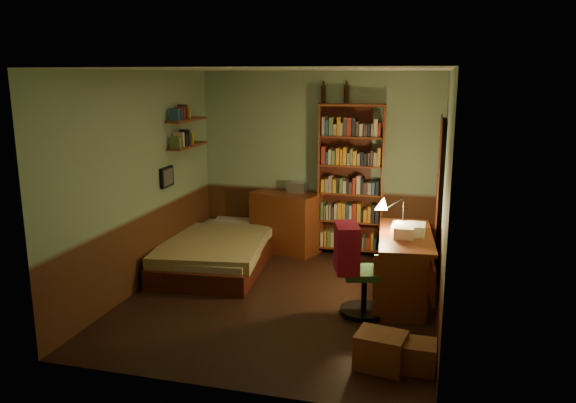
% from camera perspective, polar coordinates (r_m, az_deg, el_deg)
% --- Properties ---
extents(floor, '(3.50, 4.00, 0.02)m').
position_cam_1_polar(floor, '(6.65, -0.56, -9.84)').
color(floor, black).
rests_on(floor, ground).
extents(ceiling, '(3.50, 4.00, 0.02)m').
position_cam_1_polar(ceiling, '(6.14, -0.62, 13.37)').
color(ceiling, silver).
rests_on(ceiling, wall_back).
extents(wall_back, '(3.50, 0.02, 2.60)m').
position_cam_1_polar(wall_back, '(8.19, 3.17, 3.99)').
color(wall_back, gray).
rests_on(wall_back, ground).
extents(wall_left, '(0.02, 4.00, 2.60)m').
position_cam_1_polar(wall_left, '(6.93, -14.76, 2.00)').
color(wall_left, gray).
rests_on(wall_left, ground).
extents(wall_right, '(0.02, 4.00, 2.60)m').
position_cam_1_polar(wall_right, '(6.04, 15.71, 0.40)').
color(wall_right, gray).
rests_on(wall_right, ground).
extents(wall_front, '(3.50, 0.02, 2.60)m').
position_cam_1_polar(wall_front, '(4.41, -7.58, -3.72)').
color(wall_front, gray).
rests_on(wall_front, ground).
extents(doorway, '(0.06, 0.90, 2.00)m').
position_cam_1_polar(doorway, '(7.38, 15.18, 0.22)').
color(doorway, black).
rests_on(doorway, ground).
extents(door_trim, '(0.02, 0.98, 2.08)m').
position_cam_1_polar(door_trim, '(7.38, 14.91, 0.24)').
color(door_trim, '#42170D').
rests_on(door_trim, ground).
extents(bed, '(1.43, 2.40, 0.68)m').
position_cam_1_polar(bed, '(7.75, -6.93, -3.85)').
color(bed, '#86914E').
rests_on(bed, ground).
extents(dresser, '(1.08, 0.78, 0.87)m').
position_cam_1_polar(dresser, '(8.23, -0.23, -2.09)').
color(dresser, '#622A13').
rests_on(dresser, ground).
extents(mini_stereo, '(0.28, 0.23, 0.14)m').
position_cam_1_polar(mini_stereo, '(8.20, 0.94, 1.49)').
color(mini_stereo, '#B2B2B7').
rests_on(mini_stereo, dresser).
extents(bookshelf, '(0.95, 0.38, 2.15)m').
position_cam_1_polar(bookshelf, '(7.98, 6.36, 2.09)').
color(bookshelf, '#622A13').
rests_on(bookshelf, ground).
extents(bottle_left, '(0.08, 0.08, 0.25)m').
position_cam_1_polar(bottle_left, '(8.03, 3.62, 10.83)').
color(bottle_left, black).
rests_on(bottle_left, bookshelf).
extents(bottle_right, '(0.08, 0.08, 0.25)m').
position_cam_1_polar(bottle_right, '(7.98, 5.95, 10.79)').
color(bottle_right, black).
rests_on(bottle_right, bookshelf).
extents(desk, '(0.72, 1.48, 0.77)m').
position_cam_1_polar(desk, '(6.66, 11.75, -6.46)').
color(desk, '#622A13').
rests_on(desk, ground).
extents(paper_stack, '(0.30, 0.36, 0.13)m').
position_cam_1_polar(paper_stack, '(6.52, 12.01, -2.77)').
color(paper_stack, silver).
rests_on(paper_stack, desk).
extents(desk_lamp, '(0.26, 0.26, 0.66)m').
position_cam_1_polar(desk_lamp, '(6.58, 11.68, -0.20)').
color(desk_lamp, black).
rests_on(desk_lamp, desk).
extents(office_chair, '(0.63, 0.59, 1.05)m').
position_cam_1_polar(office_chair, '(6.10, 7.82, -6.70)').
color(office_chair, '#2C5B2E').
rests_on(office_chair, ground).
extents(red_jacket, '(0.38, 0.49, 0.51)m').
position_cam_1_polar(red_jacket, '(6.15, 5.89, 1.04)').
color(red_jacket, '#B41634').
rests_on(red_jacket, office_chair).
extents(wall_shelf_lower, '(0.20, 0.90, 0.03)m').
position_cam_1_polar(wall_shelf_lower, '(7.80, -10.14, 5.60)').
color(wall_shelf_lower, '#622A13').
rests_on(wall_shelf_lower, wall_left).
extents(wall_shelf_upper, '(0.20, 0.90, 0.03)m').
position_cam_1_polar(wall_shelf_upper, '(7.77, -10.24, 8.17)').
color(wall_shelf_upper, '#622A13').
rests_on(wall_shelf_upper, wall_left).
extents(framed_picture, '(0.04, 0.32, 0.26)m').
position_cam_1_polar(framed_picture, '(7.44, -12.21, 2.45)').
color(framed_picture, black).
rests_on(framed_picture, wall_left).
extents(cardboard_box_a, '(0.47, 0.40, 0.32)m').
position_cam_1_polar(cardboard_box_a, '(5.21, 9.40, -14.69)').
color(cardboard_box_a, brown).
rests_on(cardboard_box_a, ground).
extents(cardboard_box_b, '(0.36, 0.30, 0.26)m').
position_cam_1_polar(cardboard_box_b, '(5.24, 12.77, -15.02)').
color(cardboard_box_b, brown).
rests_on(cardboard_box_b, ground).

